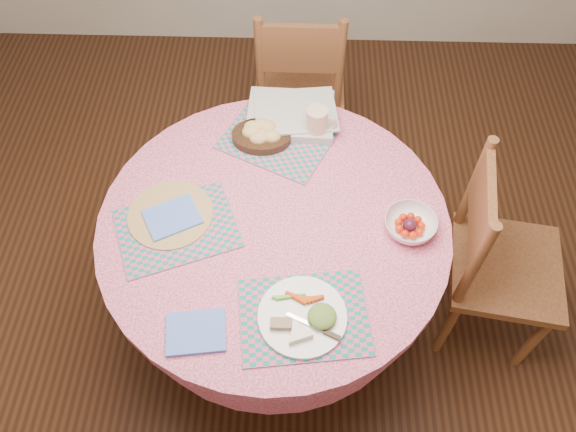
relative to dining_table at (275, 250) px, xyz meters
name	(u,v)px	position (x,y,z in m)	size (l,w,h in m)	color
ground	(277,314)	(0.00, 0.00, -0.56)	(4.00, 4.00, 0.00)	#331C0F
dining_table	(275,250)	(0.00, 0.00, 0.00)	(1.24, 1.24, 0.75)	pink
chair_right	(495,260)	(0.85, 0.02, -0.06)	(0.49, 0.50, 0.95)	brown
chair_back	(300,82)	(0.08, 1.01, -0.06)	(0.44, 0.42, 0.94)	brown
placemat_front	(304,317)	(0.11, -0.36, 0.20)	(0.40, 0.30, 0.01)	#168078
placemat_left	(177,228)	(-0.33, -0.04, 0.20)	(0.40, 0.30, 0.01)	#168078
placemat_back	(276,140)	(-0.01, 0.38, 0.20)	(0.40, 0.30, 0.01)	#168078
wicker_trivet	(171,215)	(-0.36, 0.01, 0.20)	(0.30, 0.30, 0.01)	#A06B45
napkin_near	(196,332)	(-0.22, -0.43, 0.20)	(0.18, 0.14, 0.01)	#557DDB
napkin_far	(172,217)	(-0.35, -0.01, 0.21)	(0.18, 0.14, 0.01)	#557DDB
dinner_plate	(305,317)	(0.11, -0.37, 0.22)	(0.28, 0.28, 0.05)	white
bread_bowl	(261,133)	(-0.06, 0.38, 0.23)	(0.23, 0.23, 0.08)	black
latte_mug	(317,123)	(0.15, 0.41, 0.27)	(0.12, 0.08, 0.13)	beige
fruit_bowl	(410,225)	(0.47, -0.02, 0.22)	(0.23, 0.23, 0.06)	white
newspaper_stack	(291,114)	(0.05, 0.50, 0.22)	(0.37, 0.29, 0.04)	silver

